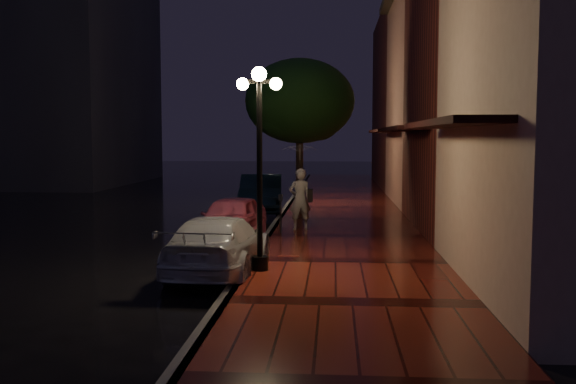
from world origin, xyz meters
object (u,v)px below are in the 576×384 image
at_px(silver_car, 219,244).
at_px(navy_car, 261,194).
at_px(woman_with_umbrella, 300,173).
at_px(streetlamp_near, 259,156).
at_px(street_tree, 300,104).
at_px(pink_car, 231,218).
at_px(streetlamp_far, 298,146).
at_px(parking_meter, 281,210).

bearing_deg(silver_car, navy_car, -85.54).
bearing_deg(navy_car, woman_with_umbrella, -76.49).
distance_m(streetlamp_near, woman_with_umbrella, 6.09).
relative_size(street_tree, pink_car, 1.53).
height_order(streetlamp_near, silver_car, streetlamp_near).
bearing_deg(street_tree, streetlamp_far, 94.91).
bearing_deg(silver_car, street_tree, -93.75).
xyz_separation_m(street_tree, silver_car, (-1.21, -10.67, -3.61)).
relative_size(navy_car, woman_with_umbrella, 1.74).
bearing_deg(woman_with_umbrella, navy_car, -88.97).
bearing_deg(streetlamp_near, parking_meter, 89.98).
bearing_deg(silver_car, parking_meter, -98.11).
relative_size(streetlamp_far, silver_car, 0.98).
height_order(street_tree, pink_car, street_tree).
height_order(streetlamp_far, woman_with_umbrella, streetlamp_far).
xyz_separation_m(woman_with_umbrella, parking_meter, (-0.53, -0.72, -1.05)).
bearing_deg(silver_car, woman_with_umbrella, -101.89).
bearing_deg(street_tree, streetlamp_near, -91.35).
xyz_separation_m(navy_car, parking_meter, (1.30, -6.31, 0.10)).
relative_size(streetlamp_far, pink_car, 1.13).
relative_size(street_tree, navy_car, 1.26).
bearing_deg(silver_car, streetlamp_near, 164.16).
height_order(street_tree, parking_meter, street_tree).
bearing_deg(parking_meter, street_tree, 102.12).
relative_size(streetlamp_far, navy_car, 0.94).
height_order(navy_car, woman_with_umbrella, woman_with_umbrella).
xyz_separation_m(pink_car, woman_with_umbrella, (1.92, 1.30, 1.25)).
relative_size(pink_car, woman_with_umbrella, 1.44).
xyz_separation_m(streetlamp_far, street_tree, (0.26, -3.01, 1.64)).
relative_size(streetlamp_near, streetlamp_far, 1.00).
distance_m(pink_car, silver_car, 4.42).
xyz_separation_m(silver_car, woman_with_umbrella, (1.49, 5.71, 1.26)).
xyz_separation_m(streetlamp_far, pink_car, (-1.38, -9.28, -1.95)).
distance_m(streetlamp_far, pink_car, 9.58).
bearing_deg(street_tree, navy_car, 158.06).
height_order(streetlamp_near, street_tree, street_tree).
xyz_separation_m(silver_car, parking_meter, (0.95, 4.98, 0.21)).
bearing_deg(streetlamp_near, streetlamp_far, 90.00).
height_order(streetlamp_near, woman_with_umbrella, streetlamp_near).
relative_size(streetlamp_far, parking_meter, 3.73).
distance_m(streetlamp_near, street_tree, 11.12).
bearing_deg(pink_car, silver_car, -78.36).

